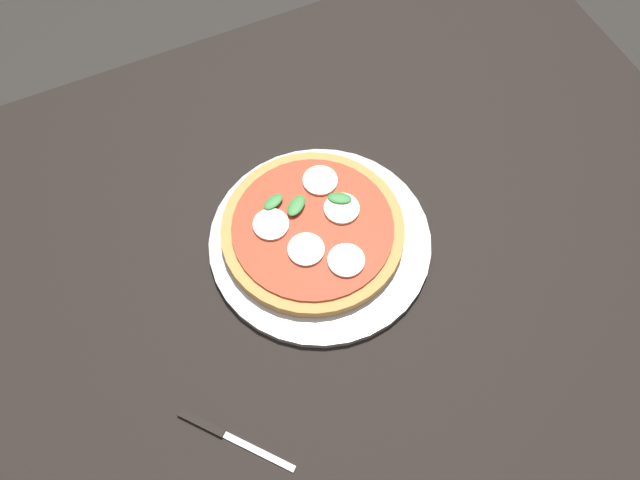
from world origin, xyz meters
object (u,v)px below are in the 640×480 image
knife (221,433)px  pizza (313,229)px  dining_table (289,299)px  serving_tray (320,241)px

knife → pizza: bearing=43.0°
dining_table → knife: bearing=-134.5°
pizza → dining_table: bearing=-144.7°
dining_table → knife: 0.26m
pizza → serving_tray: bearing=-71.1°
dining_table → knife: size_ratio=10.55×
serving_tray → knife: (-0.24, -0.21, -0.00)m
serving_tray → dining_table: bearing=-155.9°
serving_tray → pizza: 0.02m
serving_tray → knife: 0.32m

